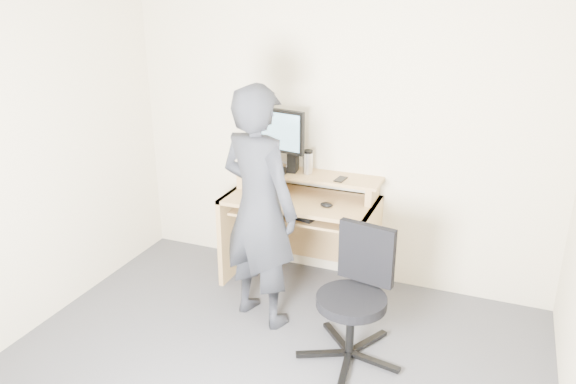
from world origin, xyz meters
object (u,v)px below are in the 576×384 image
Objects in this scene: desk at (304,218)px; monitor at (274,134)px; office_chair at (356,290)px; person at (259,208)px.

desk is 2.23× the size of monitor.
office_chair is 0.88m from person.
desk is at bearing 2.59° from monitor.
monitor is 0.80m from person.
desk reaches higher than office_chair.
person reaches higher than desk.
monitor is 0.31× the size of person.
desk is at bearing -79.88° from person.
desk is 0.69× the size of person.
desk is 1.38× the size of office_chair.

